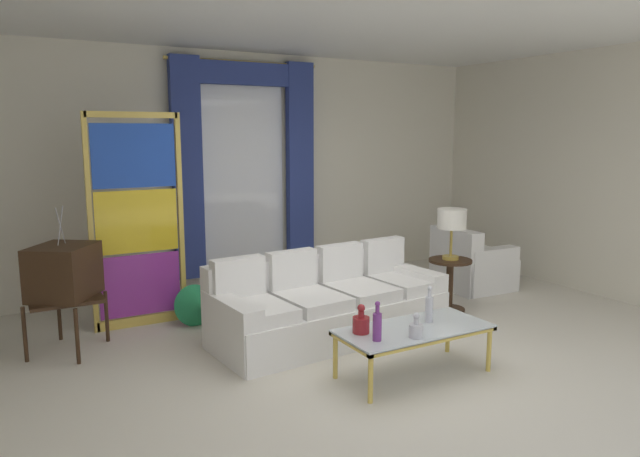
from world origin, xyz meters
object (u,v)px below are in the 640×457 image
object	(u,v)px
coffee_table	(414,332)
round_side_table	(450,280)
bottle_ruby_flask	(377,325)
peacock_figurine	(198,306)
bottle_blue_decanter	(361,323)
couch_white_long	(326,305)
bottle_crystal_tall	(429,308)
vintage_tv	(64,274)
armchair_white	(470,267)
bottle_amber_squat	(416,329)
stained_glass_divider	(137,226)
table_lamp_brass	(452,221)

from	to	relation	value
coffee_table	round_side_table	xyz separation A→B (m)	(1.46, 1.21, -0.02)
bottle_ruby_flask	peacock_figurine	distance (m)	2.30
bottle_blue_decanter	couch_white_long	bearing A→B (deg)	74.35
bottle_crystal_tall	vintage_tv	size ratio (longest dim) A/B	0.23
vintage_tv	round_side_table	world-z (taller)	vintage_tv
round_side_table	bottle_blue_decanter	bearing A→B (deg)	-150.13
bottle_blue_decanter	bottle_crystal_tall	distance (m)	0.65
bottle_crystal_tall	armchair_white	distance (m)	2.79
round_side_table	couch_white_long	bearing A→B (deg)	-179.76
bottle_ruby_flask	round_side_table	bearing A→B (deg)	34.50
bottle_amber_squat	peacock_figurine	xyz separation A→B (m)	(-1.05, 2.25, -0.26)
stained_glass_divider	peacock_figurine	world-z (taller)	stained_glass_divider
round_side_table	table_lamp_brass	distance (m)	0.67
coffee_table	couch_white_long	bearing A→B (deg)	97.00
bottle_amber_squat	table_lamp_brass	bearing A→B (deg)	41.21
table_lamp_brass	bottle_blue_decanter	bearing A→B (deg)	-150.13
armchair_white	round_side_table	size ratio (longest dim) A/B	1.43
vintage_tv	bottle_ruby_flask	bearing A→B (deg)	-46.17
bottle_crystal_tall	peacock_figurine	bearing A→B (deg)	124.64
vintage_tv	peacock_figurine	world-z (taller)	vintage_tv
bottle_blue_decanter	round_side_table	distance (m)	2.21
bottle_crystal_tall	round_side_table	bearing A→B (deg)	42.41
bottle_amber_squat	round_side_table	world-z (taller)	bottle_amber_squat
couch_white_long	bottle_ruby_flask	world-z (taller)	couch_white_long
couch_white_long	bottle_crystal_tall	distance (m)	1.22
bottle_amber_squat	armchair_white	size ratio (longest dim) A/B	0.24
vintage_tv	peacock_figurine	size ratio (longest dim) A/B	2.24
bottle_blue_decanter	vintage_tv	bearing A→B (deg)	136.69
bottle_amber_squat	vintage_tv	distance (m)	3.18
bottle_amber_squat	round_side_table	xyz separation A→B (m)	(1.60, 1.40, -0.12)
bottle_ruby_flask	vintage_tv	size ratio (longest dim) A/B	0.23
couch_white_long	coffee_table	size ratio (longest dim) A/B	1.87
coffee_table	bottle_ruby_flask	distance (m)	0.48
coffee_table	table_lamp_brass	distance (m)	2.01
bottle_ruby_flask	vintage_tv	distance (m)	2.89
coffee_table	stained_glass_divider	bearing A→B (deg)	124.99
coffee_table	peacock_figurine	bearing A→B (deg)	120.05
round_side_table	stained_glass_divider	bearing A→B (deg)	159.17
bottle_blue_decanter	stained_glass_divider	size ratio (longest dim) A/B	0.11
vintage_tv	stained_glass_divider	size ratio (longest dim) A/B	0.61
peacock_figurine	round_side_table	bearing A→B (deg)	-17.68
bottle_crystal_tall	vintage_tv	xyz separation A→B (m)	(-2.64, 1.93, 0.19)
bottle_crystal_tall	coffee_table	bearing A→B (deg)	-165.88
bottle_amber_squat	bottle_ruby_flask	distance (m)	0.32
couch_white_long	bottle_ruby_flask	bearing A→B (deg)	-102.78
bottle_blue_decanter	bottle_amber_squat	distance (m)	0.44
couch_white_long	bottle_crystal_tall	xyz separation A→B (m)	(0.34, -1.15, 0.23)
bottle_ruby_flask	armchair_white	xyz separation A→B (m)	(2.79, 1.91, -0.25)
peacock_figurine	table_lamp_brass	size ratio (longest dim) A/B	1.05
armchair_white	bottle_ruby_flask	bearing A→B (deg)	-145.59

